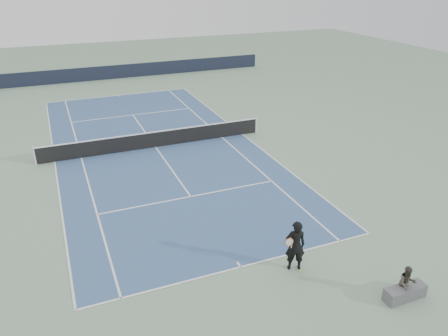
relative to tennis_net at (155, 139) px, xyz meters
name	(u,v)px	position (x,y,z in m)	size (l,w,h in m)	color
ground	(156,147)	(0.00, 0.00, -0.50)	(80.00, 80.00, 0.00)	gray
court_surface	(156,147)	(0.00, 0.00, -0.50)	(10.97, 23.77, 0.01)	#375683
tennis_net	(155,139)	(0.00, 0.00, 0.00)	(12.90, 0.10, 1.07)	silver
windscreen_far	(107,73)	(0.00, 17.88, 0.10)	(30.00, 0.25, 1.20)	black
tennis_player	(295,245)	(1.66, -12.61, 0.43)	(0.87, 0.70, 1.88)	black
tennis_ball	(299,270)	(1.77, -12.83, -0.47)	(0.06, 0.06, 0.06)	yellow
spectator_bench	(406,288)	(4.09, -15.23, -0.09)	(1.45, 0.88, 1.19)	#55555A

